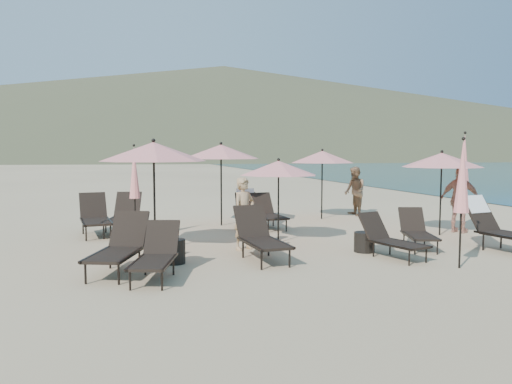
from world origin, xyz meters
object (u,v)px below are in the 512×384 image
object	(u,v)px
umbrella_open_0	(154,152)
umbrella_closed_1	(464,161)
lounger_0	(119,246)
lounger_2	(260,236)
side_table_0	(175,251)
umbrella_open_4	(322,157)
beachgoer_a	(244,213)
umbrella_closed_0	(462,177)
side_table_1	(364,242)
lounger_6	(95,216)
beachgoer_b	(355,191)
umbrella_open_1	(279,168)
umbrella_open_2	(442,160)
lounger_5	(499,225)
beachgoer_c	(460,199)
lounger_4	(417,230)
lounger_7	(123,215)
lounger_1	(156,254)
lounger_3	(390,238)
lounger_9	(248,209)
lounger_8	(268,212)
umbrella_closed_2	(134,173)

from	to	relation	value
umbrella_open_0	umbrella_closed_1	size ratio (longest dim) A/B	0.90
lounger_0	lounger_2	xyz separation A→B (m)	(2.71, 0.33, 0.00)
lounger_0	side_table_0	xyz separation A→B (m)	(1.02, 0.44, -0.24)
umbrella_open_4	beachgoer_a	xyz separation A→B (m)	(-3.59, -4.15, -1.18)
umbrella_closed_0	side_table_1	bearing A→B (deg)	118.49
lounger_6	umbrella_open_4	xyz separation A→B (m)	(6.83, 1.28, 1.49)
umbrella_open_0	beachgoer_b	bearing A→B (deg)	32.10
umbrella_open_1	beachgoer_b	xyz separation A→B (m)	(4.02, 4.08, -0.94)
umbrella_open_2	side_table_1	xyz separation A→B (m)	(-2.89, -1.43, -1.72)
umbrella_open_1	lounger_6	bearing A→B (deg)	151.14
lounger_5	beachgoer_a	world-z (taller)	beachgoer_a
umbrella_closed_0	beachgoer_a	distance (m)	4.48
lounger_5	beachgoer_c	size ratio (longest dim) A/B	1.09
side_table_0	lounger_4	bearing A→B (deg)	0.97
lounger_6	umbrella_open_4	world-z (taller)	umbrella_open_4
lounger_7	lounger_1	bearing A→B (deg)	-70.63
lounger_3	lounger_5	xyz separation A→B (m)	(2.66, 0.02, 0.14)
lounger_4	lounger_6	size ratio (longest dim) A/B	0.84
lounger_9	side_table_0	size ratio (longest dim) A/B	3.74
lounger_7	beachgoer_a	world-z (taller)	beachgoer_a
lounger_7	umbrella_closed_0	xyz separation A→B (m)	(5.94, -5.69, 1.19)
umbrella_open_0	beachgoer_a	bearing A→B (deg)	-9.41
lounger_9	lounger_7	bearing A→B (deg)	-168.91
lounger_0	beachgoer_c	bearing A→B (deg)	33.24
beachgoer_c	lounger_3	bearing A→B (deg)	89.84
lounger_6	lounger_7	xyz separation A→B (m)	(0.70, 0.05, -0.00)
lounger_2	beachgoer_b	bearing A→B (deg)	45.43
lounger_1	umbrella_closed_1	size ratio (longest dim) A/B	0.62
lounger_2	umbrella_open_4	xyz separation A→B (m)	(3.53, 5.23, 1.50)
lounger_1	umbrella_open_4	distance (m)	8.51
umbrella_closed_0	umbrella_open_1	bearing A→B (deg)	126.27
umbrella_open_2	umbrella_closed_1	distance (m)	1.57
lounger_1	beachgoer_b	distance (m)	9.71
umbrella_closed_1	beachgoer_a	xyz separation A→B (m)	(-6.64, -1.32, -1.08)
lounger_0	lounger_1	world-z (taller)	lounger_0
lounger_4	umbrella_open_4	distance (m)	5.28
lounger_3	lounger_6	distance (m)	7.40
umbrella_open_4	umbrella_closed_0	xyz separation A→B (m)	(-0.19, -6.92, -0.30)
lounger_6	beachgoer_c	distance (m)	9.56
umbrella_closed_0	side_table_0	xyz separation A→B (m)	(-5.03, 1.79, -1.45)
lounger_9	side_table_1	distance (m)	4.41
lounger_7	beachgoer_b	distance (m)	7.73
umbrella_open_1	beachgoer_a	bearing A→B (deg)	-150.23
lounger_9	umbrella_open_2	bearing A→B (deg)	-24.79
lounger_7	side_table_1	bearing A→B (deg)	-24.26
lounger_8	side_table_1	world-z (taller)	lounger_8
umbrella_closed_2	side_table_0	size ratio (longest dim) A/B	4.97
lounger_2	lounger_3	world-z (taller)	lounger_2
lounger_4	umbrella_closed_1	world-z (taller)	umbrella_closed_1
lounger_8	lounger_2	bearing A→B (deg)	-111.64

